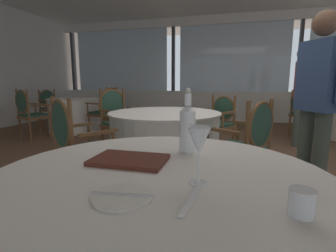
% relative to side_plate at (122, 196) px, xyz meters
% --- Properties ---
extents(ground_plane, '(15.43, 15.43, 0.00)m').
position_rel_side_plate_xyz_m(ground_plane, '(0.23, 2.31, -0.75)').
color(ground_plane, brown).
extents(window_wall_far, '(10.92, 0.14, 2.96)m').
position_rel_side_plate_xyz_m(window_wall_far, '(0.23, 6.76, 0.42)').
color(window_wall_far, silver).
rests_on(window_wall_far, ground_plane).
extents(side_plate, '(0.19, 0.19, 0.01)m').
position_rel_side_plate_xyz_m(side_plate, '(0.00, 0.00, 0.00)').
color(side_plate, silver).
rests_on(side_plate, foreground_table).
extents(butter_knife, '(0.20, 0.04, 0.00)m').
position_rel_side_plate_xyz_m(butter_knife, '(0.00, 0.00, 0.01)').
color(butter_knife, silver).
rests_on(butter_knife, foreground_table).
extents(dinner_fork, '(0.04, 0.19, 0.00)m').
position_rel_side_plate_xyz_m(dinner_fork, '(0.21, 0.03, -0.00)').
color(dinner_fork, silver).
rests_on(dinner_fork, foreground_table).
extents(water_bottle, '(0.08, 0.08, 0.33)m').
position_rel_side_plate_xyz_m(water_bottle, '(0.10, 0.56, 0.13)').
color(water_bottle, white).
rests_on(water_bottle, foreground_table).
extents(wine_glass, '(0.09, 0.09, 0.21)m').
position_rel_side_plate_xyz_m(wine_glass, '(0.21, 0.18, 0.15)').
color(wine_glass, white).
rests_on(wine_glass, foreground_table).
extents(water_tumbler, '(0.07, 0.07, 0.07)m').
position_rel_side_plate_xyz_m(water_tumbler, '(0.51, 0.03, 0.03)').
color(water_tumbler, white).
rests_on(water_tumbler, foreground_table).
extents(menu_book, '(0.33, 0.22, 0.02)m').
position_rel_side_plate_xyz_m(menu_book, '(-0.12, 0.33, 0.01)').
color(menu_book, '#512319').
rests_on(menu_book, foreground_table).
extents(background_table_1, '(1.36, 1.36, 0.75)m').
position_rel_side_plate_xyz_m(background_table_1, '(-0.49, 2.21, -0.38)').
color(background_table_1, white).
rests_on(background_table_1, ground_plane).
extents(dining_chair_1_0, '(0.65, 0.63, 0.91)m').
position_rel_side_plate_xyz_m(dining_chair_1_0, '(0.10, 3.14, -0.21)').
color(dining_chair_1_0, brown).
rests_on(dining_chair_1_0, ground_plane).
extents(dining_chair_1_1, '(0.64, 0.65, 1.01)m').
position_rel_side_plate_xyz_m(dining_chair_1_1, '(-1.42, 2.81, -0.16)').
color(dining_chair_1_1, brown).
rests_on(dining_chair_1_1, ground_plane).
extents(dining_chair_1_2, '(0.65, 0.63, 0.98)m').
position_rel_side_plate_xyz_m(dining_chair_1_2, '(-1.08, 1.27, -0.19)').
color(dining_chair_1_2, brown).
rests_on(dining_chair_1_2, ground_plane).
extents(dining_chair_1_3, '(0.63, 0.65, 0.96)m').
position_rel_side_plate_xyz_m(dining_chair_1_3, '(0.45, 1.62, -0.18)').
color(dining_chair_1_3, brown).
rests_on(dining_chair_1_3, ground_plane).
extents(background_table_2, '(1.19, 1.19, 0.75)m').
position_rel_side_plate_xyz_m(background_table_2, '(-3.19, 4.24, -0.38)').
color(background_table_2, white).
rests_on(background_table_2, ground_plane).
extents(dining_chair_2_0, '(0.63, 0.59, 0.98)m').
position_rel_side_plate_xyz_m(dining_chair_2_0, '(-3.53, 3.28, -0.19)').
color(dining_chair_2_0, brown).
rests_on(dining_chair_2_0, ground_plane).
extents(dining_chair_2_1, '(0.59, 0.63, 1.01)m').
position_rel_side_plate_xyz_m(dining_chair_2_1, '(-2.22, 3.90, -0.17)').
color(dining_chair_2_1, brown).
rests_on(dining_chair_2_1, ground_plane).
extents(dining_chair_2_2, '(0.63, 0.59, 0.98)m').
position_rel_side_plate_xyz_m(dining_chair_2_2, '(-2.84, 5.21, -0.18)').
color(dining_chair_2_2, brown).
rests_on(dining_chair_2_2, ground_plane).
extents(dining_chair_2_3, '(0.59, 0.63, 0.93)m').
position_rel_side_plate_xyz_m(dining_chair_2_3, '(-4.15, 4.59, -0.21)').
color(dining_chair_2_3, brown).
rests_on(dining_chair_2_3, ground_plane).
extents(dining_chair_3_2, '(0.62, 0.57, 0.99)m').
position_rel_side_plate_xyz_m(dining_chair_3_2, '(2.31, 5.95, -0.18)').
color(dining_chair_3_2, brown).
rests_on(dining_chair_3_2, ground_plane).
extents(dining_chair_3_3, '(0.57, 0.62, 0.96)m').
position_rel_side_plate_xyz_m(dining_chair_3_3, '(1.62, 4.70, -0.19)').
color(dining_chair_3_3, brown).
rests_on(dining_chair_3_3, ground_plane).
extents(diner_person_0, '(0.29, 0.51, 1.69)m').
position_rel_side_plate_xyz_m(diner_person_0, '(1.42, 4.08, 0.21)').
color(diner_person_0, '#424C42').
rests_on(diner_person_0, ground_plane).
extents(diner_person_1, '(0.36, 0.47, 1.72)m').
position_rel_side_plate_xyz_m(diner_person_1, '(1.06, 1.89, 0.23)').
color(diner_person_1, '#424C42').
rests_on(diner_person_1, ground_plane).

